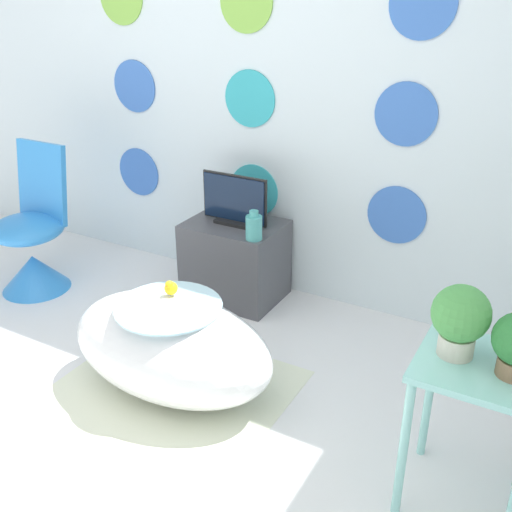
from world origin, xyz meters
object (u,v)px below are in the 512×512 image
(bathtub, at_px, (171,346))
(chair, at_px, (32,247))
(vase, at_px, (254,227))
(potted_plant_left, at_px, (460,318))
(tv, at_px, (234,202))

(bathtub, bearing_deg, chair, 163.05)
(bathtub, distance_m, vase, 0.82)
(potted_plant_left, bearing_deg, chair, 170.56)
(tv, height_order, potted_plant_left, potted_plant_left)
(potted_plant_left, bearing_deg, bathtub, 179.20)
(tv, bearing_deg, potted_plant_left, -33.18)
(chair, relative_size, potted_plant_left, 3.47)
(vase, bearing_deg, potted_plant_left, -32.78)
(bathtub, xyz_separation_m, chair, (-1.32, 0.40, 0.04))
(chair, xyz_separation_m, vase, (1.32, 0.35, 0.27))
(tv, height_order, vase, tv)
(bathtub, bearing_deg, vase, 90.08)
(chair, xyz_separation_m, potted_plant_left, (2.52, -0.42, 0.46))
(chair, relative_size, tv, 2.15)
(bathtub, xyz_separation_m, tv, (-0.21, 0.90, 0.36))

